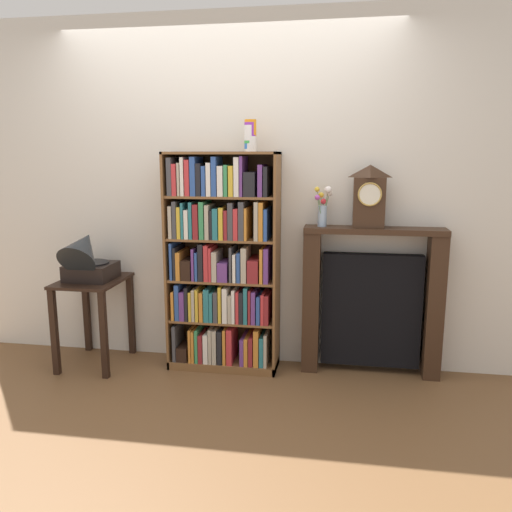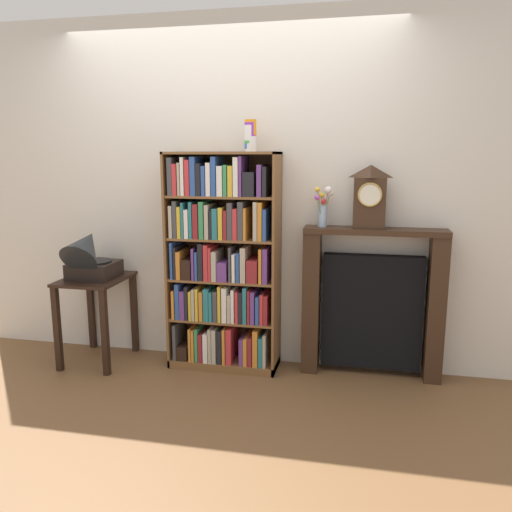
% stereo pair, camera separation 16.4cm
% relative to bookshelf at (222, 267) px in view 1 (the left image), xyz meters
% --- Properties ---
extents(ground_plane, '(7.36, 6.40, 0.02)m').
position_rel_bookshelf_xyz_m(ground_plane, '(0.01, -0.13, -0.78)').
color(ground_plane, brown).
extents(wall_back, '(4.36, 0.08, 2.60)m').
position_rel_bookshelf_xyz_m(wall_back, '(0.06, 0.21, 0.53)').
color(wall_back, silver).
rests_on(wall_back, ground).
extents(bookshelf, '(0.81, 0.32, 1.61)m').
position_rel_bookshelf_xyz_m(bookshelf, '(0.00, 0.00, 0.00)').
color(bookshelf, brown).
rests_on(bookshelf, ground).
extents(cup_stack, '(0.09, 0.08, 0.22)m').
position_rel_bookshelf_xyz_m(cup_stack, '(0.21, 0.02, 0.95)').
color(cup_stack, white).
rests_on(cup_stack, bookshelf).
extents(side_table_left, '(0.45, 0.55, 0.67)m').
position_rel_bookshelf_xyz_m(side_table_left, '(-0.98, -0.10, -0.28)').
color(side_table_left, black).
rests_on(side_table_left, ground).
extents(gramophone, '(0.33, 0.45, 0.45)m').
position_rel_bookshelf_xyz_m(gramophone, '(-0.98, -0.17, 0.08)').
color(gramophone, black).
rests_on(gramophone, side_table_left).
extents(fireplace_mantel, '(0.99, 0.21, 1.08)m').
position_rel_bookshelf_xyz_m(fireplace_mantel, '(1.09, 0.08, -0.24)').
color(fireplace_mantel, '#382316').
rests_on(fireplace_mantel, ground).
extents(mantel_clock, '(0.22, 0.14, 0.44)m').
position_rel_bookshelf_xyz_m(mantel_clock, '(1.04, 0.06, 0.53)').
color(mantel_clock, '#382316').
rests_on(mantel_clock, fireplace_mantel).
extents(flower_vase, '(0.13, 0.15, 0.29)m').
position_rel_bookshelf_xyz_m(flower_vase, '(0.73, 0.07, 0.45)').
color(flower_vase, '#99B2D1').
rests_on(flower_vase, fireplace_mantel).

